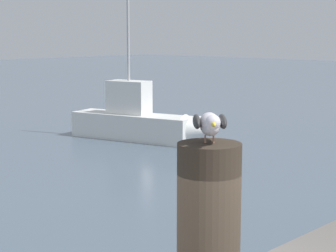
{
  "coord_description": "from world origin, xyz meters",
  "views": [
    {
      "loc": [
        -1.71,
        -2.17,
        3.12
      ],
      "look_at": [
        0.3,
        -0.27,
        2.69
      ],
      "focal_mm": 64.43,
      "sensor_mm": 36.0,
      "label": 1
    }
  ],
  "objects": [
    {
      "name": "mooring_post",
      "position": [
        0.3,
        -0.52,
        2.14
      ],
      "size": [
        0.29,
        0.29,
        0.98
      ],
      "primitive_type": "cylinder",
      "color": "#382D23",
      "rests_on": "harbor_quay"
    },
    {
      "name": "seagull",
      "position": [
        0.3,
        -0.53,
        2.72
      ],
      "size": [
        0.31,
        0.31,
        0.14
      ],
      "color": "tan",
      "rests_on": "mooring_post"
    },
    {
      "name": "boat_white",
      "position": [
        10.4,
        10.22,
        0.55
      ],
      "size": [
        1.97,
        4.59,
        4.91
      ],
      "color": "silver",
      "rests_on": "ground_plane"
    }
  ]
}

